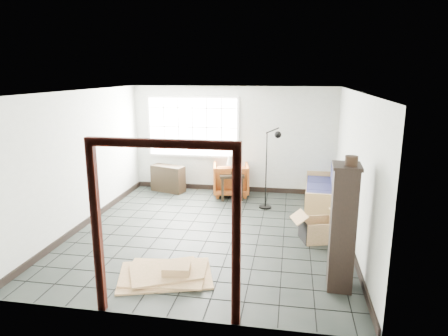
% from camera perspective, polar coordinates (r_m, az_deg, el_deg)
% --- Properties ---
extents(ground, '(5.50, 5.50, 0.00)m').
position_cam_1_polar(ground, '(7.60, -1.85, -9.07)').
color(ground, black).
rests_on(ground, ground).
extents(room_shell, '(5.02, 5.52, 2.61)m').
position_cam_1_polar(room_shell, '(7.15, -1.90, 3.54)').
color(room_shell, '#B1B5AE').
rests_on(room_shell, ground).
extents(window_panel, '(2.32, 0.08, 1.52)m').
position_cam_1_polar(window_panel, '(9.96, -4.47, 5.86)').
color(window_panel, silver).
rests_on(window_panel, ground).
extents(doorway_trim, '(1.80, 0.08, 2.20)m').
position_cam_1_polar(doorway_trim, '(4.67, -8.64, -5.86)').
color(doorway_trim, '#38120C').
rests_on(doorway_trim, ground).
extents(futon_sofa, '(0.83, 1.99, 0.87)m').
position_cam_1_polar(futon_sofa, '(9.08, 14.31, -3.59)').
color(futon_sofa, tan).
rests_on(futon_sofa, ground).
extents(armchair, '(0.96, 0.92, 0.86)m').
position_cam_1_polar(armchair, '(9.70, 0.99, -1.34)').
color(armchair, maroon).
rests_on(armchair, ground).
extents(side_table, '(0.67, 0.67, 0.61)m').
position_cam_1_polar(side_table, '(9.40, 1.07, -1.37)').
color(side_table, black).
rests_on(side_table, ground).
extents(table_lamp, '(0.36, 0.36, 0.44)m').
position_cam_1_polar(table_lamp, '(9.23, 1.26, 0.98)').
color(table_lamp, black).
rests_on(table_lamp, side_table).
extents(projector, '(0.31, 0.28, 0.09)m').
position_cam_1_polar(projector, '(9.43, 1.62, -0.35)').
color(projector, silver).
rests_on(projector, side_table).
extents(floor_lamp, '(0.48, 0.40, 1.81)m').
position_cam_1_polar(floor_lamp, '(8.58, 6.78, 0.27)').
color(floor_lamp, black).
rests_on(floor_lamp, ground).
extents(console_shelf, '(0.91, 0.57, 0.66)m').
position_cam_1_polar(console_shelf, '(10.09, -7.99, -1.50)').
color(console_shelf, black).
rests_on(console_shelf, ground).
extents(tall_shelf, '(0.39, 0.49, 1.75)m').
position_cam_1_polar(tall_shelf, '(5.67, 16.59, -8.02)').
color(tall_shelf, black).
rests_on(tall_shelf, ground).
extents(pot, '(0.18, 0.18, 0.12)m').
position_cam_1_polar(pot, '(5.37, 17.75, 1.00)').
color(pot, black).
rests_on(pot, tall_shelf).
extents(open_box, '(1.03, 0.71, 0.53)m').
position_cam_1_polar(open_box, '(7.36, 13.31, -8.61)').
color(open_box, olive).
rests_on(open_box, ground).
extents(cardboard_pile, '(1.55, 1.29, 0.19)m').
position_cam_1_polar(cardboard_pile, '(6.11, -8.14, -14.62)').
color(cardboard_pile, olive).
rests_on(cardboard_pile, ground).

